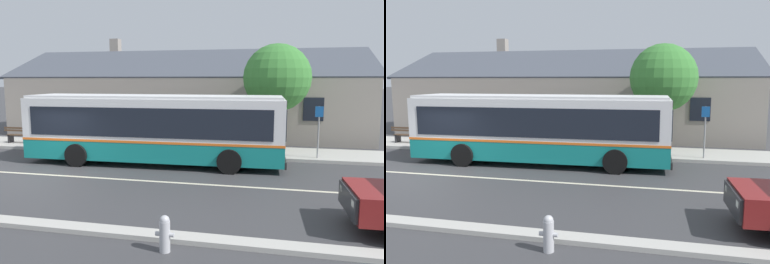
# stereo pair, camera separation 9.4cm
# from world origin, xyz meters

# --- Properties ---
(ground_plane) EXTENTS (300.00, 300.00, 0.00)m
(ground_plane) POSITION_xyz_m (0.00, 0.00, 0.00)
(ground_plane) COLOR #38383A
(sidewalk_far) EXTENTS (60.00, 3.00, 0.15)m
(sidewalk_far) POSITION_xyz_m (0.00, 6.00, 0.07)
(sidewalk_far) COLOR #ADAAA3
(sidewalk_far) RESTS_ON ground
(lane_divider_stripe) EXTENTS (60.00, 0.16, 0.01)m
(lane_divider_stripe) POSITION_xyz_m (0.00, 0.00, 0.00)
(lane_divider_stripe) COLOR beige
(lane_divider_stripe) RESTS_ON ground
(community_building) EXTENTS (23.81, 10.68, 6.90)m
(community_building) POSITION_xyz_m (2.81, 14.13, 2.05)
(community_building) COLOR gray
(community_building) RESTS_ON ground
(transit_bus) EXTENTS (11.49, 2.95, 3.06)m
(transit_bus) POSITION_xyz_m (3.61, 2.90, 1.65)
(transit_bus) COLOR #147F7A
(transit_bus) RESTS_ON ground
(bench_by_building) EXTENTS (1.67, 0.51, 0.94)m
(bench_by_building) POSITION_xyz_m (-5.32, 5.60, 0.57)
(bench_by_building) COLOR brown
(bench_by_building) RESTS_ON sidewalk_far
(bench_down_street) EXTENTS (1.74, 0.51, 0.94)m
(bench_down_street) POSITION_xyz_m (-1.21, 5.33, 0.57)
(bench_down_street) COLOR brown
(bench_down_street) RESTS_ON sidewalk_far
(street_tree_primary) EXTENTS (3.49, 3.49, 5.59)m
(street_tree_primary) POSITION_xyz_m (8.91, 7.13, 3.82)
(street_tree_primary) COLOR #4C3828
(street_tree_primary) RESTS_ON ground
(fire_hydrant) EXTENTS (0.42, 0.24, 0.83)m
(fire_hydrant) POSITION_xyz_m (6.58, -5.40, 0.43)
(fire_hydrant) COLOR #B2B2B7
(fire_hydrant) RESTS_ON ground
(bus_stop_sign) EXTENTS (0.36, 0.07, 2.40)m
(bus_stop_sign) POSITION_xyz_m (10.84, 4.99, 1.64)
(bus_stop_sign) COLOR gray
(bus_stop_sign) RESTS_ON sidewalk_far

